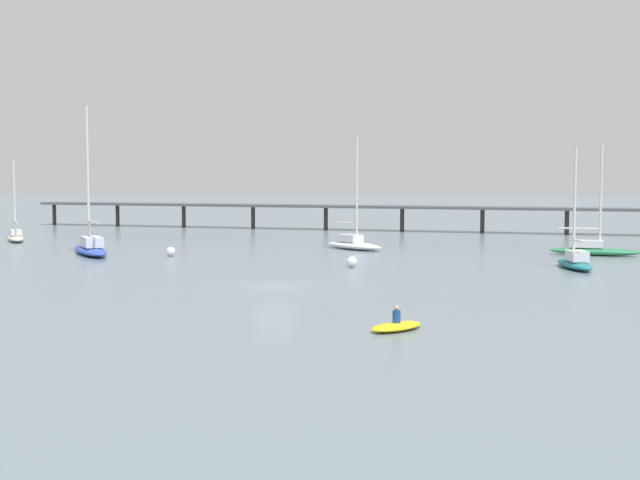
{
  "coord_description": "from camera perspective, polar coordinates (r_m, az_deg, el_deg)",
  "views": [
    {
      "loc": [
        11.16,
        -52.54,
        7.14
      ],
      "look_at": [
        0.0,
        18.08,
        1.5
      ],
      "focal_mm": 48.92,
      "sensor_mm": 36.0,
      "label": 1
    }
  ],
  "objects": [
    {
      "name": "sailboat_white",
      "position": [
        79.93,
        2.2,
        -0.16
      ],
      "size": [
        6.46,
        5.89,
        10.23
      ],
      "color": "white",
      "rests_on": "ground_plane"
    },
    {
      "name": "mooring_buoy_inner",
      "position": [
        65.0,
        2.1,
        -1.44
      ],
      "size": [
        0.81,
        0.81,
        0.81
      ],
      "primitive_type": "sphere",
      "color": "silver",
      "rests_on": "ground_plane"
    },
    {
      "name": "mooring_buoy_far",
      "position": [
        74.43,
        -9.74,
        -0.75
      ],
      "size": [
        0.79,
        0.79,
        0.79
      ],
      "primitive_type": "sphere",
      "color": "silver",
      "rests_on": "ground_plane"
    },
    {
      "name": "dinghy_yellow",
      "position": [
        39.53,
        5.02,
        -5.61
      ],
      "size": [
        2.91,
        3.17,
        1.14
      ],
      "color": "yellow",
      "rests_on": "ground_plane"
    },
    {
      "name": "pier",
      "position": [
        102.35,
        12.07,
        2.63
      ],
      "size": [
        86.63,
        13.82,
        8.05
      ],
      "color": "#4C4C51",
      "rests_on": "ground_plane"
    },
    {
      "name": "sailboat_cream",
      "position": [
        94.39,
        -19.28,
        0.28
      ],
      "size": [
        4.83,
        6.5,
        8.4
      ],
      "color": "beige",
      "rests_on": "ground_plane"
    },
    {
      "name": "sailboat_blue",
      "position": [
        77.27,
        -14.78,
        -0.37
      ],
      "size": [
        7.0,
        8.95,
        12.75
      ],
      "color": "#2D4CB7",
      "rests_on": "ground_plane"
    },
    {
      "name": "sailboat_teal",
      "position": [
        66.61,
        16.35,
        -1.28
      ],
      "size": [
        2.78,
        6.47,
        8.93
      ],
      "color": "#1E727A",
      "rests_on": "ground_plane"
    },
    {
      "name": "ground_plane",
      "position": [
        54.18,
        -2.99,
        -3.07
      ],
      "size": [
        400.0,
        400.0,
        0.0
      ],
      "primitive_type": "plane",
      "color": "slate"
    },
    {
      "name": "sailboat_green",
      "position": [
        77.71,
        17.47,
        -0.5
      ],
      "size": [
        7.64,
        3.21,
        9.56
      ],
      "color": "#287F4C",
      "rests_on": "ground_plane"
    }
  ]
}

